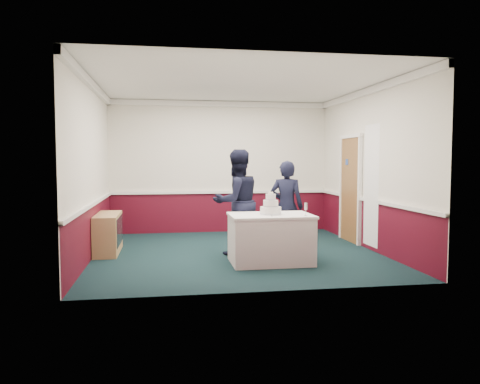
{
  "coord_description": "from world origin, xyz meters",
  "views": [
    {
      "loc": [
        -1.26,
        -8.2,
        1.67
      ],
      "look_at": [
        0.04,
        -0.1,
        1.1
      ],
      "focal_mm": 35.0,
      "sensor_mm": 36.0,
      "label": 1
    }
  ],
  "objects": [
    {
      "name": "champagne_flute",
      "position": [
        0.91,
        -1.17,
        0.93
      ],
      "size": [
        0.05,
        0.05,
        0.21
      ],
      "color": "silver",
      "rests_on": "cake_table"
    },
    {
      "name": "room_shell",
      "position": [
        0.08,
        0.61,
        1.97
      ],
      "size": [
        5.0,
        5.0,
        3.0
      ],
      "color": "silver",
      "rests_on": "ground"
    },
    {
      "name": "cake_table",
      "position": [
        0.41,
        -0.89,
        0.4
      ],
      "size": [
        1.32,
        0.92,
        0.79
      ],
      "color": "white",
      "rests_on": "ground"
    },
    {
      "name": "ground",
      "position": [
        0.0,
        0.0,
        0.0
      ],
      "size": [
        5.0,
        5.0,
        0.0
      ],
      "primitive_type": "plane",
      "color": "#11282A",
      "rests_on": "ground"
    },
    {
      "name": "cake_knife",
      "position": [
        0.38,
        -1.09,
        0.79
      ],
      "size": [
        0.06,
        0.22,
        0.0
      ],
      "primitive_type": "cube",
      "rotation": [
        0.0,
        0.0,
        -0.2
      ],
      "color": "silver",
      "rests_on": "cake_table"
    },
    {
      "name": "person_woman",
      "position": [
        0.9,
        -0.04,
        0.83
      ],
      "size": [
        0.71,
        0.62,
        1.65
      ],
      "primitive_type": "imported",
      "rotation": [
        0.0,
        0.0,
        2.7
      ],
      "color": "black",
      "rests_on": "ground"
    },
    {
      "name": "sideboard",
      "position": [
        -2.28,
        0.38,
        0.35
      ],
      "size": [
        0.41,
        1.2,
        0.7
      ],
      "color": "#AC7A53",
      "rests_on": "ground"
    },
    {
      "name": "person_man",
      "position": [
        -0.02,
        -0.11,
        0.92
      ],
      "size": [
        1.09,
        0.98,
        1.85
      ],
      "primitive_type": "imported",
      "rotation": [
        0.0,
        0.0,
        3.51
      ],
      "color": "black",
      "rests_on": "ground"
    },
    {
      "name": "wedding_cake",
      "position": [
        0.41,
        -0.89,
        0.9
      ],
      "size": [
        0.35,
        0.35,
        0.36
      ],
      "color": "white",
      "rests_on": "cake_table"
    }
  ]
}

